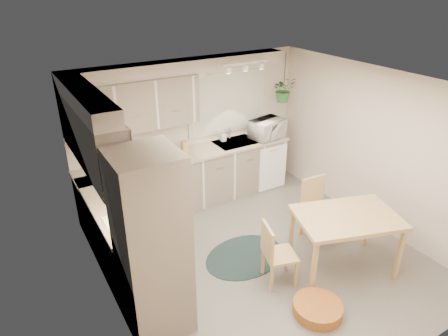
{
  "coord_description": "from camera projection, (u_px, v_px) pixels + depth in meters",
  "views": [
    {
      "loc": [
        -2.72,
        -3.59,
        3.54
      ],
      "look_at": [
        -0.27,
        0.55,
        1.21
      ],
      "focal_mm": 32.0,
      "sensor_mm": 36.0,
      "label": 1
    }
  ],
  "objects": [
    {
      "name": "wall_front",
      "position": [
        408.0,
        278.0,
        3.42
      ],
      "size": [
        4.0,
        0.04,
        2.4
      ],
      "primitive_type": "cube",
      "color": "beige",
      "rests_on": "floor"
    },
    {
      "name": "braided_rug",
      "position": [
        245.0,
        256.0,
        5.56
      ],
      "size": [
        1.28,
        1.02,
        0.01
      ],
      "primitive_type": "ellipsoid",
      "rotation": [
        0.0,
        0.0,
        0.12
      ],
      "color": "black",
      "rests_on": "floor"
    },
    {
      "name": "window_blinds",
      "position": [
        228.0,
        101.0,
        6.8
      ],
      "size": [
        1.4,
        0.02,
        1.0
      ],
      "primitive_type": "cube",
      "color": "beige",
      "rests_on": "wall_back"
    },
    {
      "name": "window_frame",
      "position": [
        227.0,
        101.0,
        6.8
      ],
      "size": [
        1.5,
        0.02,
        1.1
      ],
      "primitive_type": "cube",
      "color": "beige",
      "rests_on": "wall_back"
    },
    {
      "name": "chair_left",
      "position": [
        280.0,
        253.0,
        4.96
      ],
      "size": [
        0.49,
        0.49,
        0.85
      ],
      "primitive_type": "cube",
      "rotation": [
        0.0,
        0.0,
        -1.86
      ],
      "color": "tan",
      "rests_on": "floor"
    },
    {
      "name": "wall_clock",
      "position": [
        198.0,
        71.0,
        6.29
      ],
      "size": [
        0.3,
        0.03,
        0.3
      ],
      "primitive_type": "cylinder",
      "rotation": [
        1.57,
        0.0,
        0.0
      ],
      "color": "gold",
      "rests_on": "wall_back"
    },
    {
      "name": "wall_back",
      "position": [
        191.0,
        130.0,
        6.67
      ],
      "size": [
        4.0,
        0.04,
        2.4
      ],
      "primitive_type": "cube",
      "color": "beige",
      "rests_on": "floor"
    },
    {
      "name": "soap_bottle",
      "position": [
        223.0,
        139.0,
        6.9
      ],
      "size": [
        0.1,
        0.2,
        0.09
      ],
      "primitive_type": "imported",
      "rotation": [
        0.0,
        0.0,
        -0.07
      ],
      "color": "white",
      "rests_on": "counter_back"
    },
    {
      "name": "counter_back",
      "position": [
        189.0,
        154.0,
        6.47
      ],
      "size": [
        3.64,
        0.64,
        0.04
      ],
      "primitive_type": "cube",
      "color": "#C0B48C",
      "rests_on": "base_cab_back"
    },
    {
      "name": "coffee_maker",
      "position": [
        136.0,
        155.0,
        6.0
      ],
      "size": [
        0.22,
        0.25,
        0.31
      ],
      "primitive_type": "cube",
      "rotation": [
        0.0,
        0.0,
        -0.25
      ],
      "color": "black",
      "rests_on": "counter_back"
    },
    {
      "name": "ceiling",
      "position": [
        269.0,
        87.0,
        4.52
      ],
      "size": [
        4.2,
        4.2,
        0.0
      ],
      "primitive_type": "plane",
      "color": "white",
      "rests_on": "wall_back"
    },
    {
      "name": "knife_block",
      "position": [
        184.0,
        147.0,
        6.44
      ],
      "size": [
        0.1,
        0.1,
        0.2
      ],
      "primitive_type": "cube",
      "rotation": [
        0.0,
        0.0,
        0.13
      ],
      "color": "tan",
      "rests_on": "counter_back"
    },
    {
      "name": "base_cab_left",
      "position": [
        119.0,
        234.0,
        5.27
      ],
      "size": [
        0.6,
        1.85,
        0.9
      ],
      "primitive_type": "cube",
      "color": "gray",
      "rests_on": "floor"
    },
    {
      "name": "range_hood",
      "position": [
        125.0,
        190.0,
        4.41
      ],
      "size": [
        0.4,
        0.6,
        0.14
      ],
      "primitive_type": "cube",
      "color": "white",
      "rests_on": "upper_cab_left"
    },
    {
      "name": "cooktop",
      "position": [
        131.0,
        224.0,
        4.62
      ],
      "size": [
        0.52,
        0.58,
        0.02
      ],
      "primitive_type": "cube",
      "color": "white",
      "rests_on": "counter_left"
    },
    {
      "name": "wall_left",
      "position": [
        108.0,
        226.0,
        4.13
      ],
      "size": [
        0.04,
        4.2,
        2.4
      ],
      "primitive_type": "cube",
      "color": "beige",
      "rests_on": "floor"
    },
    {
      "name": "dining_table",
      "position": [
        343.0,
        242.0,
        5.21
      ],
      "size": [
        1.48,
        1.2,
        0.8
      ],
      "primitive_type": "cube",
      "rotation": [
        0.0,
        0.0,
        -0.31
      ],
      "color": "tan",
      "rests_on": "floor"
    },
    {
      "name": "microwave",
      "position": [
        268.0,
        127.0,
        6.98
      ],
      "size": [
        0.66,
        0.45,
        0.41
      ],
      "primitive_type": "imported",
      "rotation": [
        0.0,
        0.0,
        0.21
      ],
      "color": "white",
      "rests_on": "counter_back"
    },
    {
      "name": "upper_cab_back",
      "position": [
        133.0,
        106.0,
        5.81
      ],
      "size": [
        2.0,
        0.35,
        0.75
      ],
      "primitive_type": "cube",
      "color": "gray",
      "rests_on": "wall_back"
    },
    {
      "name": "toaster",
      "position": [
        168.0,
        152.0,
        6.28
      ],
      "size": [
        0.31,
        0.22,
        0.17
      ],
      "primitive_type": "cube",
      "rotation": [
        0.0,
        0.0,
        -0.24
      ],
      "color": "#B1B4B9",
      "rests_on": "counter_back"
    },
    {
      "name": "wall_right",
      "position": [
        373.0,
        149.0,
        5.96
      ],
      "size": [
        0.04,
        4.2,
        2.4
      ],
      "primitive_type": "cube",
      "color": "beige",
      "rests_on": "floor"
    },
    {
      "name": "pet_bed",
      "position": [
        318.0,
        308.0,
        4.61
      ],
      "size": [
        0.61,
        0.61,
        0.13
      ],
      "primitive_type": "cylinder",
      "rotation": [
        0.0,
        0.0,
        -0.07
      ],
      "color": "#C17026",
      "rests_on": "floor"
    },
    {
      "name": "hanging_plant",
      "position": [
        283.0,
        92.0,
        6.87
      ],
      "size": [
        0.48,
        0.51,
        0.34
      ],
      "primitive_type": "imported",
      "rotation": [
        0.0,
        0.0,
        -0.25
      ],
      "color": "#275E25",
      "rests_on": "ceiling"
    },
    {
      "name": "chair_back",
      "position": [
        320.0,
        211.0,
        5.78
      ],
      "size": [
        0.45,
        0.45,
        0.92
      ],
      "primitive_type": "cube",
      "rotation": [
        0.0,
        0.0,
        3.09
      ],
      "color": "tan",
      "rests_on": "floor"
    },
    {
      "name": "base_cab_back",
      "position": [
        190.0,
        180.0,
        6.68
      ],
      "size": [
        3.6,
        0.6,
        0.9
      ],
      "primitive_type": "cube",
      "color": "gray",
      "rests_on": "floor"
    },
    {
      "name": "soffit_back",
      "position": [
        181.0,
        67.0,
        5.99
      ],
      "size": [
        3.6,
        0.3,
        0.2
      ],
      "primitive_type": "cube",
      "color": "beige",
      "rests_on": "wall_back"
    },
    {
      "name": "counter_left",
      "position": [
        115.0,
        204.0,
        5.07
      ],
      "size": [
        0.64,
        1.89,
        0.04
      ],
      "primitive_type": "cube",
      "color": "#C0B48C",
      "rests_on": "base_cab_left"
    },
    {
      "name": "track_light_bar",
      "position": [
        246.0,
        63.0,
        6.08
      ],
      "size": [
        0.8,
        0.04,
        0.04
      ],
      "primitive_type": "cube",
      "color": "white",
      "rests_on": "ceiling"
    },
    {
      "name": "sink",
      "position": [
        236.0,
        144.0,
        6.89
      ],
      "size": [
        0.7,
        0.48,
        0.1
      ],
      "primitive_type": "cube",
      "color": "#B1B4B9",
      "rests_on": "counter_back"
    },
    {
      "name": "dishwasher_front",
      "position": [
        273.0,
        168.0,
        7.14
      ],
      "size": [
        0.58,
        0.02,
        0.83
      ],
      "primitive_type": "cube",
      "color": "white",
      "rests_on": "base_cab_back"
    },
    {
      "name": "wall_oven_face",
      "position": [
        180.0,
        237.0,
        4.2
      ],
      "size": [
        0.02,
        0.56,
        0.58
      ],
      "primitive_type": "cube",
      "color": "white",
      "rests_on": "oven_stack"
    },
    {
      "name": "oven_stack",
      "position": [
        152.0,
        247.0,
        4.06
      ],
      "size": [
        0.65,
        0.65,
        2.1
      ],
      "primitive_type": "cube",
      "color": "gray",
      "rests_on": "floor"
    },
    {
      "name": "soffit_left",
      "position": [
        83.0,
        97.0,
        4.49
      ],
      "size": [
        0.3,
        2.0,
        0.2
      ],
      "primitive_type": "cube",
      "color": "beige",
      "rests_on": "wall_left"
    },
    {
      "name": "floor",
      "position": [
        261.0,
        256.0,
        5.57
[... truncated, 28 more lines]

